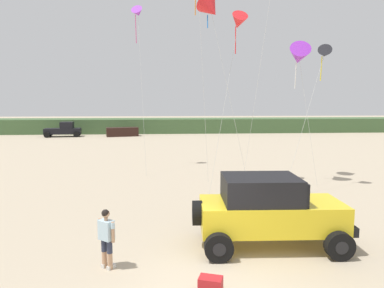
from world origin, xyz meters
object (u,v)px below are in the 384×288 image
Objects in this scene: kite_red_delta at (211,9)px; distant_pickup at (64,130)px; person_watching at (106,235)px; kite_black_sled at (325,53)px; jeep at (269,209)px; distant_sedan at (122,132)px; kite_white_parafoil at (138,13)px; kite_purple_stunt at (238,22)px; kite_yellow_diamond at (299,56)px; cooler_box at (211,285)px.

distant_pickup is at bearing 118.69° from kite_red_delta.
kite_black_sled is (9.96, 8.76, 6.16)m from person_watching.
jeep reaches higher than distant_pickup.
kite_white_parafoil is at bearing -92.95° from distant_sedan.
distant_sedan is at bearing 109.54° from kite_purple_stunt.
jeep is at bearing 12.95° from person_watching.
kite_white_parafoil is 8.24m from kite_purple_stunt.
kite_yellow_diamond is at bearing 47.69° from person_watching.
cooler_box is at bearing -125.54° from kite_black_sled.
jeep is 1.02× the size of distant_pickup.
kite_black_sled is 4.87m from kite_purple_stunt.
distant_sedan is at bearing 103.95° from jeep.
kite_white_parafoil is (4.12, -22.61, 10.05)m from distant_sedan.
jeep is 11.40m from kite_yellow_diamond.
kite_red_delta is 1.25× the size of kite_yellow_diamond.
person_watching is 12.73m from kite_red_delta.
person_watching is 18.34m from kite_white_parafoil.
distant_sedan is 31.71m from kite_red_delta.
distant_pickup is at bearing 122.26° from kite_purple_stunt.
cooler_box is 0.07× the size of kite_yellow_diamond.
distant_sedan reaches higher than cooler_box.
kite_red_delta is at bearing -144.14° from kite_purple_stunt.
distant_pickup is (-12.10, 38.10, 0.00)m from person_watching.
kite_purple_stunt is at bearing 84.97° from jeep.
jeep reaches higher than distant_sedan.
distant_pickup is at bearing 167.20° from distant_sedan.
kite_purple_stunt is 3.85m from kite_yellow_diamond.
kite_red_delta is 5.64m from kite_yellow_diamond.
kite_purple_stunt is at bearing 178.17° from kite_yellow_diamond.
distant_sedan is 0.44× the size of kite_purple_stunt.
kite_black_sled reaches higher than cooler_box.
jeep is 1.17× the size of distant_sedan.
kite_white_parafoil reaches higher than person_watching.
kite_red_delta is 1.06× the size of kite_purple_stunt.
kite_yellow_diamond is at bearing -77.91° from distant_sedan.
kite_black_sled is at bearing -0.42° from kite_red_delta.
person_watching is 14.63m from kite_black_sled.
kite_purple_stunt is (5.62, 10.03, 7.97)m from person_watching.
person_watching is at bearing -132.31° from kite_yellow_diamond.
kite_purple_stunt is at bearing -57.74° from distant_pickup.
person_watching is at bearing -114.07° from kite_red_delta.
person_watching is 0.21× the size of kite_yellow_diamond.
jeep is at bearing 68.46° from cooler_box.
kite_red_delta is (16.03, -29.29, 8.31)m from distant_pickup.
kite_white_parafoil is (-4.18, 6.75, 1.40)m from kite_red_delta.
kite_yellow_diamond reaches higher than distant_sedan.
distant_pickup is at bearing 117.73° from kite_white_parafoil.
kite_red_delta reaches higher than cooler_box.
distant_sedan is 25.08m from kite_white_parafoil.
cooler_box is at bearing -69.51° from distant_pickup.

